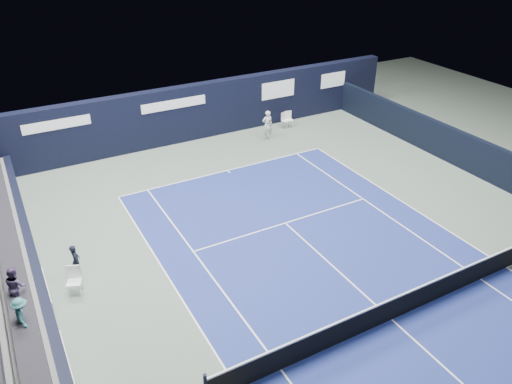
{
  "coord_description": "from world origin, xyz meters",
  "views": [
    {
      "loc": [
        -9.45,
        -8.22,
        11.31
      ],
      "look_at": [
        -0.9,
        7.28,
        1.3
      ],
      "focal_mm": 35.0,
      "sensor_mm": 36.0,
      "label": 1
    }
  ],
  "objects_px": {
    "folding_chair_back_a": "(289,118)",
    "tennis_player": "(267,125)",
    "folding_chair_back_b": "(285,119)",
    "line_judge_chair": "(74,278)",
    "tennis_net": "(394,308)"
  },
  "relations": [
    {
      "from": "tennis_net",
      "to": "folding_chair_back_b",
      "type": "bearing_deg",
      "value": 70.29
    },
    {
      "from": "folding_chair_back_b",
      "to": "tennis_net",
      "type": "height_order",
      "value": "tennis_net"
    },
    {
      "from": "folding_chair_back_a",
      "to": "tennis_player",
      "type": "distance_m",
      "value": 2.28
    },
    {
      "from": "line_judge_chair",
      "to": "tennis_player",
      "type": "bearing_deg",
      "value": 55.67
    },
    {
      "from": "folding_chair_back_b",
      "to": "line_judge_chair",
      "type": "relative_size",
      "value": 0.89
    },
    {
      "from": "folding_chair_back_a",
      "to": "tennis_player",
      "type": "xyz_separation_m",
      "value": [
        -2.04,
        -0.97,
        0.29
      ]
    },
    {
      "from": "folding_chair_back_a",
      "to": "folding_chair_back_b",
      "type": "distance_m",
      "value": 0.28
    },
    {
      "from": "folding_chair_back_b",
      "to": "line_judge_chair",
      "type": "distance_m",
      "value": 16.74
    },
    {
      "from": "line_judge_chair",
      "to": "tennis_net",
      "type": "xyz_separation_m",
      "value": [
        8.47,
        -6.2,
        -0.08
      ]
    },
    {
      "from": "folding_chair_back_b",
      "to": "folding_chair_back_a",
      "type": "bearing_deg",
      "value": -20.65
    },
    {
      "from": "folding_chair_back_b",
      "to": "tennis_net",
      "type": "xyz_separation_m",
      "value": [
        -5.52,
        -15.41,
        -0.01
      ]
    },
    {
      "from": "folding_chair_back_b",
      "to": "tennis_player",
      "type": "relative_size",
      "value": 0.55
    },
    {
      "from": "folding_chair_back_a",
      "to": "tennis_net",
      "type": "height_order",
      "value": "tennis_net"
    },
    {
      "from": "tennis_player",
      "to": "line_judge_chair",
      "type": "bearing_deg",
      "value": -146.08
    },
    {
      "from": "line_judge_chair",
      "to": "tennis_net",
      "type": "distance_m",
      "value": 10.5
    }
  ]
}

